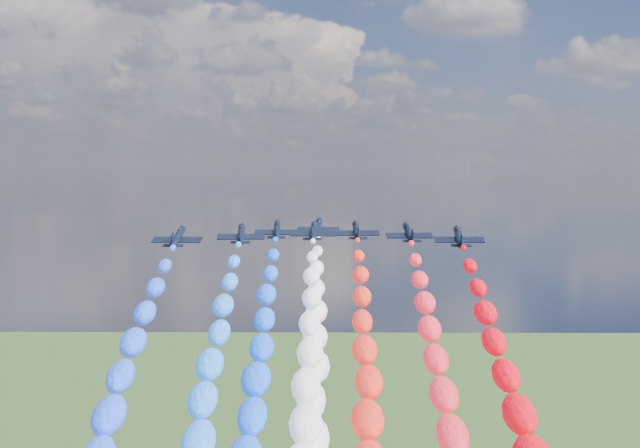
# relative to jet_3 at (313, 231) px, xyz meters

# --- Properties ---
(jet_0) EXTENTS (10.10, 13.57, 6.50)m
(jet_0) POSITION_rel_jet_3_xyz_m (-26.51, -15.03, 0.00)
(jet_0) COLOR black
(jet_1) EXTENTS (10.59, 13.92, 6.50)m
(jet_1) POSITION_rel_jet_3_xyz_m (-14.75, -8.00, 0.00)
(jet_1) COLOR black
(trail_1) EXTENTS (6.39, 105.44, 51.55)m
(trail_1) POSITION_rel_jet_3_xyz_m (-14.75, -62.80, -24.17)
(trail_1) COLOR blue
(jet_2) EXTENTS (10.07, 13.55, 6.50)m
(jet_2) POSITION_rel_jet_3_xyz_m (-8.13, 3.63, 0.00)
(jet_2) COLOR black
(trail_2) EXTENTS (6.39, 105.44, 51.55)m
(trail_2) POSITION_rel_jet_3_xyz_m (-8.13, -51.18, -24.17)
(trail_2) COLOR blue
(jet_3) EXTENTS (10.18, 13.63, 6.50)m
(jet_3) POSITION_rel_jet_3_xyz_m (0.00, 0.00, 0.00)
(jet_3) COLOR black
(trail_3) EXTENTS (6.39, 105.44, 51.55)m
(trail_3) POSITION_rel_jet_3_xyz_m (0.00, -54.80, -24.17)
(trail_3) COLOR white
(jet_4) EXTENTS (10.31, 13.72, 6.50)m
(jet_4) POSITION_rel_jet_3_xyz_m (0.90, 12.01, 0.00)
(jet_4) COLOR black
(trail_4) EXTENTS (6.39, 105.44, 51.55)m
(trail_4) POSITION_rel_jet_3_xyz_m (0.90, -42.79, -24.17)
(trail_4) COLOR white
(jet_5) EXTENTS (10.12, 13.58, 6.50)m
(jet_5) POSITION_rel_jet_3_xyz_m (9.38, 1.91, 0.00)
(jet_5) COLOR black
(trail_5) EXTENTS (6.39, 105.44, 51.55)m
(trail_5) POSITION_rel_jet_3_xyz_m (9.38, -52.89, -24.17)
(trail_5) COLOR red
(jet_6) EXTENTS (10.39, 13.78, 6.50)m
(jet_6) POSITION_rel_jet_3_xyz_m (20.10, -4.77, 0.00)
(jet_6) COLOR black
(trail_6) EXTENTS (6.39, 105.44, 51.55)m
(trail_6) POSITION_rel_jet_3_xyz_m (20.10, -59.58, -24.17)
(trail_6) COLOR red
(jet_7) EXTENTS (10.51, 13.86, 6.50)m
(jet_7) POSITION_rel_jet_3_xyz_m (29.00, -14.44, 0.00)
(jet_7) COLOR black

